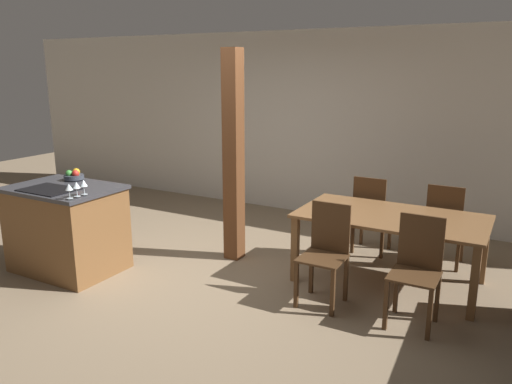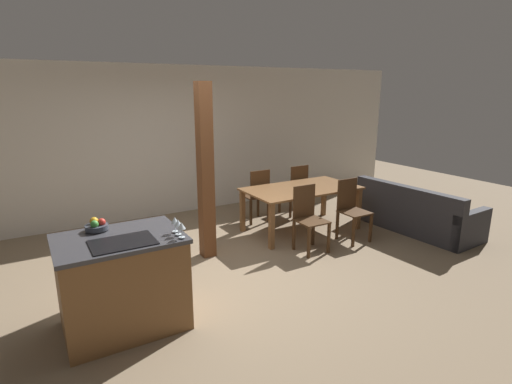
% 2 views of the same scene
% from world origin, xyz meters
% --- Properties ---
extents(ground_plane, '(16.00, 16.00, 0.00)m').
position_xyz_m(ground_plane, '(0.00, 0.00, 0.00)').
color(ground_plane, '#847056').
extents(wall_back, '(11.20, 0.08, 2.70)m').
position_xyz_m(wall_back, '(0.00, 2.82, 1.35)').
color(wall_back, silver).
rests_on(wall_back, ground_plane).
extents(kitchen_island, '(1.15, 0.83, 0.95)m').
position_xyz_m(kitchen_island, '(-1.34, -0.55, 0.47)').
color(kitchen_island, brown).
rests_on(kitchen_island, ground_plane).
extents(fruit_bowl, '(0.22, 0.22, 0.12)m').
position_xyz_m(fruit_bowl, '(-1.48, -0.27, 0.99)').
color(fruit_bowl, '#383D47').
rests_on(fruit_bowl, kitchen_island).
extents(wine_glass_near, '(0.08, 0.08, 0.15)m').
position_xyz_m(wine_glass_near, '(-0.84, -0.89, 1.06)').
color(wine_glass_near, silver).
rests_on(wine_glass_near, kitchen_island).
extents(wine_glass_middle, '(0.08, 0.08, 0.15)m').
position_xyz_m(wine_glass_middle, '(-0.84, -0.80, 1.06)').
color(wine_glass_middle, silver).
rests_on(wine_glass_middle, kitchen_island).
extents(wine_glass_far, '(0.08, 0.08, 0.15)m').
position_xyz_m(wine_glass_far, '(-0.84, -0.71, 1.06)').
color(wine_glass_far, silver).
rests_on(wine_glass_far, kitchen_island).
extents(dining_table, '(1.84, 1.01, 0.72)m').
position_xyz_m(dining_table, '(1.82, 0.82, 0.64)').
color(dining_table, brown).
rests_on(dining_table, ground_plane).
extents(dining_chair_near_left, '(0.40, 0.40, 0.94)m').
position_xyz_m(dining_chair_near_left, '(1.41, 0.09, 0.50)').
color(dining_chair_near_left, '#472D19').
rests_on(dining_chair_near_left, ground_plane).
extents(dining_chair_near_right, '(0.40, 0.40, 0.94)m').
position_xyz_m(dining_chair_near_right, '(2.24, 0.09, 0.50)').
color(dining_chair_near_right, '#472D19').
rests_on(dining_chair_near_right, ground_plane).
extents(dining_chair_far_left, '(0.40, 0.40, 0.94)m').
position_xyz_m(dining_chair_far_left, '(1.41, 1.55, 0.50)').
color(dining_chair_far_left, '#472D19').
rests_on(dining_chair_far_left, ground_plane).
extents(dining_chair_far_right, '(0.40, 0.40, 0.94)m').
position_xyz_m(dining_chair_far_right, '(2.24, 1.55, 0.50)').
color(dining_chair_far_right, '#472D19').
rests_on(dining_chair_far_right, ground_plane).
extents(timber_post, '(0.18, 0.18, 2.38)m').
position_xyz_m(timber_post, '(0.07, 0.63, 1.19)').
color(timber_post, brown).
rests_on(timber_post, ground_plane).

